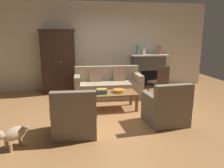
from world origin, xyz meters
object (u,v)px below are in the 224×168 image
object	(u,v)px
couch	(108,86)
armchair_near_left	(75,118)
armoire	(59,61)
mantel_vase_jade	(138,50)
armchair_near_right	(166,109)
fireplace	(148,71)
coffee_table	(113,95)
dog	(12,135)
mantel_vase_cream	(144,52)
book_stack	(102,91)
fruit_bowl	(119,91)
mantel_vase_terracotta	(160,50)
side_chair_wooden	(160,80)

from	to	relation	value
couch	armchair_near_left	xyz separation A→B (m)	(-1.02, -2.37, -0.00)
couch	armchair_near_left	world-z (taller)	armchair_near_left
armoire	armchair_near_left	size ratio (longest dim) A/B	2.19
mantel_vase_jade	armchair_near_right	bearing A→B (deg)	-96.07
armoire	armchair_near_right	size ratio (longest dim) A/B	2.19
fireplace	coffee_table	distance (m)	2.60
couch	dog	distance (m)	3.38
armchair_near_left	armchair_near_right	size ratio (longest dim) A/B	1.00
mantel_vase_cream	armchair_near_left	xyz separation A→B (m)	(-2.38, -3.25, -0.90)
couch	dog	world-z (taller)	couch
fireplace	book_stack	size ratio (longest dim) A/B	4.91
fruit_bowl	armchair_near_left	distance (m)	1.66
couch	armoire	bearing A→B (deg)	149.63
fireplace	mantel_vase_terracotta	xyz separation A→B (m)	(0.38, -0.02, 0.70)
fireplace	coffee_table	world-z (taller)	fireplace
book_stack	mantel_vase_jade	size ratio (longest dim) A/B	0.82
mantel_vase_terracotta	book_stack	bearing A→B (deg)	-137.54
armoire	mantel_vase_cream	world-z (taller)	armoire
armchair_near_left	coffee_table	bearing A→B (deg)	52.30
couch	armchair_near_left	bearing A→B (deg)	-113.22
armchair_near_left	mantel_vase_cream	bearing A→B (deg)	53.88
dog	armchair_near_right	bearing A→B (deg)	10.23
mantel_vase_terracotta	mantel_vase_cream	bearing A→B (deg)	180.00
mantel_vase_jade	armchair_near_left	world-z (taller)	mantel_vase_jade
side_chair_wooden	fireplace	bearing A→B (deg)	86.22
coffee_table	armchair_near_left	distance (m)	1.56
armchair_near_left	couch	bearing A→B (deg)	66.78
mantel_vase_cream	mantel_vase_jade	bearing A→B (deg)	180.00
side_chair_wooden	coffee_table	bearing A→B (deg)	-152.87
fruit_bowl	dog	xyz separation A→B (m)	(-2.09, -1.59, -0.21)
book_stack	dog	bearing A→B (deg)	-137.18
couch	coffee_table	xyz separation A→B (m)	(-0.06, -1.13, 0.05)
couch	side_chair_wooden	bearing A→B (deg)	-13.72
armoire	mantel_vase_terracotta	xyz separation A→B (m)	(3.33, 0.06, 0.30)
armoire	armchair_near_left	bearing A→B (deg)	-82.96
coffee_table	armchair_near_right	world-z (taller)	armchair_near_right
book_stack	mantel_vase_cream	xyz separation A→B (m)	(1.71, 2.08, 0.73)
fireplace	book_stack	xyz separation A→B (m)	(-1.89, -2.10, -0.09)
couch	mantel_vase_terracotta	world-z (taller)	mantel_vase_terracotta
mantel_vase_jade	side_chair_wooden	xyz separation A→B (m)	(0.30, -1.24, -0.76)
mantel_vase_cream	dog	size ratio (longest dim) A/B	0.40
fruit_bowl	dog	distance (m)	2.63
couch	mantel_vase_terracotta	distance (m)	2.32
fruit_bowl	dog	world-z (taller)	fruit_bowl
mantel_vase_terracotta	dog	distance (m)	5.43
couch	armchair_near_left	size ratio (longest dim) A/B	2.22
book_stack	armchair_near_right	distance (m)	1.57
coffee_table	fruit_bowl	bearing A→B (deg)	0.50
dog	mantel_vase_terracotta	bearing A→B (deg)	42.61
coffee_table	side_chair_wooden	size ratio (longest dim) A/B	1.22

